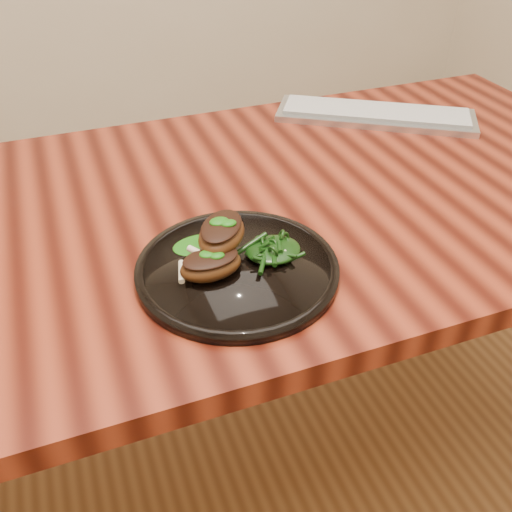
{
  "coord_description": "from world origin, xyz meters",
  "views": [
    {
      "loc": [
        -0.3,
        -0.82,
        1.27
      ],
      "look_at": [
        -0.06,
        -0.2,
        0.78
      ],
      "focal_mm": 40.0,
      "sensor_mm": 36.0,
      "label": 1
    }
  ],
  "objects": [
    {
      "name": "keyboard",
      "position": [
        0.39,
        0.23,
        0.76
      ],
      "size": [
        0.44,
        0.35,
        0.02
      ],
      "color": "#B5B7BA",
      "rests_on": "desk"
    },
    {
      "name": "desk",
      "position": [
        0.0,
        0.0,
        0.67
      ],
      "size": [
        1.6,
        0.8,
        0.75
      ],
      "color": "#390D07",
      "rests_on": "ground"
    },
    {
      "name": "plate",
      "position": [
        -0.09,
        -0.2,
        0.76
      ],
      "size": [
        0.3,
        0.3,
        0.02
      ],
      "color": "black",
      "rests_on": "desk"
    },
    {
      "name": "lamb_chop_back",
      "position": [
        -0.1,
        -0.17,
        0.81
      ],
      "size": [
        0.11,
        0.12,
        0.04
      ],
      "color": "#47240D",
      "rests_on": "plate"
    },
    {
      "name": "herb_smear",
      "position": [
        -0.13,
        -0.13,
        0.77
      ],
      "size": [
        0.09,
        0.06,
        0.01
      ],
      "primitive_type": "ellipsoid",
      "color": "#0C4E08",
      "rests_on": "plate"
    },
    {
      "name": "lamb_chop_front",
      "position": [
        -0.13,
        -0.21,
        0.79
      ],
      "size": [
        0.1,
        0.07,
        0.04
      ],
      "color": "#47240D",
      "rests_on": "plate"
    },
    {
      "name": "greens_heap",
      "position": [
        -0.03,
        -0.19,
        0.78
      ],
      "size": [
        0.08,
        0.08,
        0.03
      ],
      "color": "black",
      "rests_on": "plate"
    }
  ]
}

